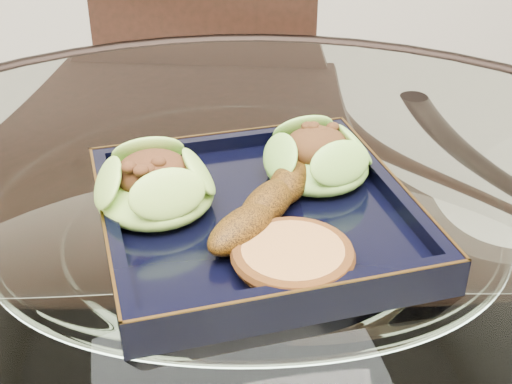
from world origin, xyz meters
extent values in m
cylinder|color=white|center=(0.00, 0.00, 0.76)|extent=(1.10, 1.10, 0.01)
torus|color=black|center=(0.00, 0.00, 0.76)|extent=(1.13, 1.13, 0.02)
cylinder|color=black|center=(0.28, 0.28, 0.38)|extent=(0.04, 0.04, 0.75)
cube|color=black|center=(0.01, 0.45, 0.43)|extent=(0.48, 0.48, 0.04)
cube|color=black|center=(0.06, 0.62, 0.68)|extent=(0.36, 0.14, 0.42)
cylinder|color=black|center=(-0.10, 0.66, 0.21)|extent=(0.03, 0.03, 0.41)
cylinder|color=black|center=(0.22, 0.56, 0.21)|extent=(0.03, 0.03, 0.41)
cube|color=black|center=(0.01, 0.02, 0.77)|extent=(0.28, 0.28, 0.02)
ellipsoid|color=#5D9A2C|center=(-0.07, 0.05, 0.80)|extent=(0.13, 0.13, 0.04)
ellipsoid|color=#5F952B|center=(0.08, 0.07, 0.80)|extent=(0.12, 0.12, 0.04)
ellipsoid|color=#583309|center=(0.02, 0.01, 0.80)|extent=(0.13, 0.14, 0.03)
cylinder|color=#B8783D|center=(0.02, -0.06, 0.79)|extent=(0.11, 0.11, 0.02)
camera|label=1|loc=(-0.11, -0.50, 1.13)|focal=50.00mm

